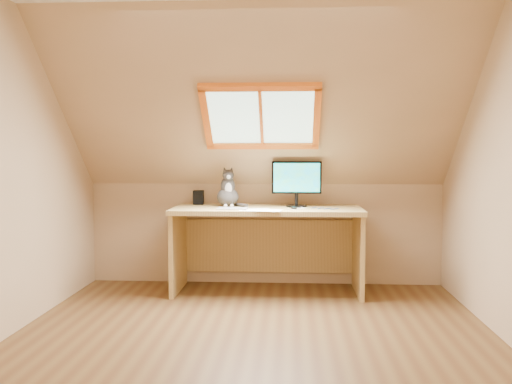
{
  "coord_description": "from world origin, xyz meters",
  "views": [
    {
      "loc": [
        0.26,
        -3.92,
        1.32
      ],
      "look_at": [
        -0.04,
        1.0,
        0.97
      ],
      "focal_mm": 40.0,
      "sensor_mm": 36.0,
      "label": 1
    }
  ],
  "objects": [
    {
      "name": "mouse",
      "position": [
        0.29,
        1.19,
        0.82
      ],
      "size": [
        0.08,
        0.11,
        0.03
      ],
      "primitive_type": "ellipsoid",
      "rotation": [
        0.0,
        0.0,
        0.25
      ],
      "color": "black",
      "rests_on": "desk"
    },
    {
      "name": "room_shell",
      "position": [
        0.0,
        -0.09,
        1.43
      ],
      "size": [
        3.52,
        3.52,
        2.41
      ],
      "color": "tan",
      "rests_on": "ground"
    },
    {
      "name": "graphics_tablet",
      "position": [
        -0.27,
        1.19,
        0.81
      ],
      "size": [
        0.28,
        0.2,
        0.01
      ],
      "primitive_type": "cube",
      "rotation": [
        0.0,
        0.0,
        -0.03
      ],
      "color": "#B2B2B7",
      "rests_on": "desk"
    },
    {
      "name": "monitor",
      "position": [
        0.31,
        1.44,
        1.05
      ],
      "size": [
        0.47,
        0.2,
        0.43
      ],
      "color": "black",
      "rests_on": "desk"
    },
    {
      "name": "cat",
      "position": [
        -0.34,
        1.46,
        0.94
      ],
      "size": [
        0.25,
        0.29,
        0.38
      ],
      "color": "#423D3B",
      "rests_on": "desk"
    },
    {
      "name": "desk",
      "position": [
        0.04,
        1.45,
        0.56
      ],
      "size": [
        1.76,
        0.77,
        0.8
      ],
      "color": "tan",
      "rests_on": "ground"
    },
    {
      "name": "desk_speaker",
      "position": [
        -0.65,
        1.63,
        0.87
      ],
      "size": [
        0.1,
        0.1,
        0.14
      ],
      "primitive_type": "cube",
      "rotation": [
        0.0,
        0.0,
        0.01
      ],
      "color": "black",
      "rests_on": "desk"
    },
    {
      "name": "ground",
      "position": [
        0.0,
        0.0,
        0.0
      ],
      "size": [
        3.5,
        3.5,
        0.0
      ],
      "primitive_type": "plane",
      "color": "brown",
      "rests_on": "ground"
    },
    {
      "name": "papers",
      "position": [
        0.02,
        1.12,
        0.8
      ],
      "size": [
        0.33,
        0.27,
        0.0
      ],
      "color": "white",
      "rests_on": "desk"
    },
    {
      "name": "cables",
      "position": [
        0.47,
        1.26,
        0.8
      ],
      "size": [
        0.51,
        0.26,
        0.01
      ],
      "color": "silver",
      "rests_on": "desk"
    }
  ]
}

